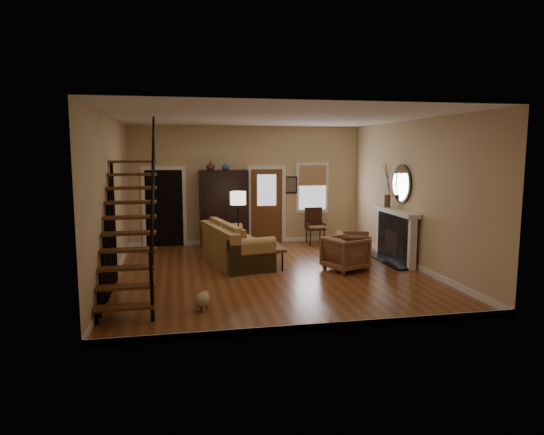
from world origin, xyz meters
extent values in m
plane|color=brown|center=(0.00, 0.00, 0.00)|extent=(7.00, 7.00, 0.00)
plane|color=white|center=(0.00, 0.00, 3.30)|extent=(7.00, 7.00, 0.00)
cube|color=#CDB383|center=(0.00, 3.50, 1.65)|extent=(6.50, 0.04, 3.30)
cube|color=#CDB383|center=(-3.25, 0.00, 1.65)|extent=(0.04, 7.00, 3.30)
cube|color=#CDB383|center=(3.25, 0.00, 1.65)|extent=(0.04, 7.00, 3.30)
cube|color=black|center=(-2.30, 3.65, 1.05)|extent=(1.00, 0.36, 2.10)
cube|color=brown|center=(0.55, 3.48, 1.05)|extent=(0.90, 0.06, 2.10)
cube|color=silver|center=(1.90, 3.47, 1.55)|extent=(0.96, 0.06, 1.46)
cube|color=black|center=(3.13, 0.50, 0.57)|extent=(0.24, 1.60, 1.15)
cube|color=white|center=(3.07, 0.50, 1.20)|extent=(0.30, 1.95, 0.10)
cylinder|color=silver|center=(3.20, 0.50, 1.85)|extent=(0.05, 0.90, 0.90)
imported|color=#4C2619|center=(-1.05, 3.05, 2.22)|extent=(0.24, 0.24, 0.25)
imported|color=#334C60|center=(-0.65, 3.05, 2.21)|extent=(0.20, 0.20, 0.21)
imported|color=gold|center=(0.02, 0.80, 0.54)|extent=(0.43, 0.43, 0.11)
imported|color=brown|center=(1.65, -0.09, 0.38)|extent=(1.06, 1.05, 0.75)
imported|color=brown|center=(2.09, 0.57, 0.36)|extent=(0.99, 0.98, 0.72)
camera|label=1|loc=(-1.96, -10.01, 2.60)|focal=32.00mm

